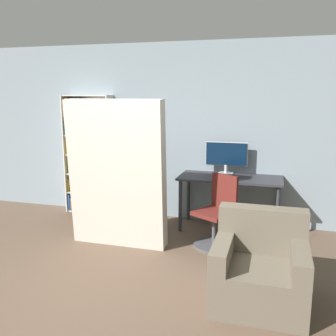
{
  "coord_description": "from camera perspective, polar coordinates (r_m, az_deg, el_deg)",
  "views": [
    {
      "loc": [
        1.7,
        -2.8,
        1.95
      ],
      "look_at": [
        0.46,
        1.51,
        1.05
      ],
      "focal_mm": 40.0,
      "sensor_mm": 36.0,
      "label": 1
    }
  ],
  "objects": [
    {
      "name": "wall_back",
      "position": [
        5.86,
        -0.83,
        5.46
      ],
      "size": [
        8.0,
        0.06,
        2.7
      ],
      "color": "gray",
      "rests_on": "ground"
    },
    {
      "name": "office_chair",
      "position": [
        4.9,
        7.47,
        -7.55
      ],
      "size": [
        0.6,
        0.6,
        0.92
      ],
      "color": "#4C4C51",
      "rests_on": "ground"
    },
    {
      "name": "armchair",
      "position": [
        3.76,
        13.82,
        -14.71
      ],
      "size": [
        0.85,
        0.8,
        0.85
      ],
      "color": "#665B4C",
      "rests_on": "ground"
    },
    {
      "name": "desk",
      "position": [
        5.41,
        9.44,
        -2.37
      ],
      "size": [
        1.45,
        0.64,
        0.78
      ],
      "color": "#2D2D33",
      "rests_on": "ground"
    },
    {
      "name": "mattress_near",
      "position": [
        4.76,
        -7.77,
        -0.99
      ],
      "size": [
        1.25,
        0.31,
        1.88
      ],
      "color": "beige",
      "rests_on": "ground"
    },
    {
      "name": "monitor",
      "position": [
        5.53,
        8.87,
        1.82
      ],
      "size": [
        0.61,
        0.23,
        0.48
      ],
      "color": "#B7B7BC",
      "rests_on": "desk"
    },
    {
      "name": "ground_plane",
      "position": [
        3.81,
        -13.86,
        -19.79
      ],
      "size": [
        16.0,
        16.0,
        0.0
      ],
      "primitive_type": "plane",
      "color": "brown"
    },
    {
      "name": "bookshelf",
      "position": [
        6.29,
        -12.58,
        2.28
      ],
      "size": [
        0.8,
        0.26,
        1.92
      ],
      "color": "beige",
      "rests_on": "ground"
    }
  ]
}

